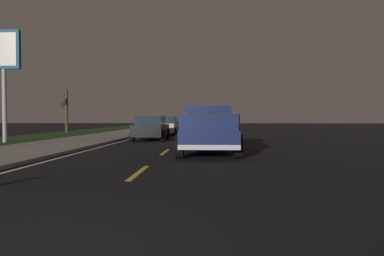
{
  "coord_description": "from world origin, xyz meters",
  "views": [
    {
      "loc": [
        -2.94,
        -1.75,
        1.37
      ],
      "look_at": [
        13.22,
        -1.0,
        0.93
      ],
      "focal_mm": 32.55,
      "sensor_mm": 36.0,
      "label": 1
    }
  ],
  "objects": [
    {
      "name": "sedan_blue",
      "position": [
        39.82,
        1.97,
        0.78
      ],
      "size": [
        4.41,
        2.04,
        1.54
      ],
      "color": "navy",
      "rests_on": "ground"
    },
    {
      "name": "bare_tree_far",
      "position": [
        29.1,
        11.54,
        2.12
      ],
      "size": [
        1.88,
        0.68,
        4.34
      ],
      "color": "#423323",
      "rests_on": "ground"
    },
    {
      "name": "lane_markings",
      "position": [
        29.86,
        2.51,
        0.0
      ],
      "size": [
        108.76,
        3.54,
        0.01
      ],
      "color": "yellow",
      "rests_on": "ground"
    },
    {
      "name": "sedan_black",
      "position": [
        18.93,
        1.85,
        0.78
      ],
      "size": [
        4.41,
        2.05,
        1.54
      ],
      "color": "black",
      "rests_on": "ground"
    },
    {
      "name": "grass_verge",
      "position": [
        27.0,
        10.7,
        0.0
      ],
      "size": [
        108.0,
        6.0,
        0.01
      ],
      "primitive_type": "cube",
      "color": "#1E3819",
      "rests_on": "ground"
    },
    {
      "name": "sedan_silver",
      "position": [
        25.71,
        1.76,
        0.78
      ],
      "size": [
        4.4,
        2.03,
        1.54
      ],
      "color": "#B2B5BA",
      "rests_on": "ground"
    },
    {
      "name": "ground",
      "position": [
        27.0,
        0.0,
        0.0
      ],
      "size": [
        144.0,
        144.0,
        0.0
      ],
      "primitive_type": "plane",
      "color": "black"
    },
    {
      "name": "gas_price_sign",
      "position": [
        16.38,
        9.86,
        4.77
      ],
      "size": [
        0.27,
        1.9,
        6.38
      ],
      "color": "#99999E",
      "rests_on": "ground"
    },
    {
      "name": "sidewalk_shoulder",
      "position": [
        27.0,
        5.7,
        0.06
      ],
      "size": [
        108.0,
        4.0,
        0.12
      ],
      "primitive_type": "cube",
      "color": "gray",
      "rests_on": "ground"
    },
    {
      "name": "pickup_truck",
      "position": [
        10.82,
        -1.75,
        0.98
      ],
      "size": [
        5.45,
        2.33,
        1.87
      ],
      "color": "#141E4C",
      "rests_on": "ground"
    },
    {
      "name": "sedan_tan",
      "position": [
        36.97,
        -1.75,
        0.78
      ],
      "size": [
        4.44,
        2.1,
        1.54
      ],
      "color": "#9E845B",
      "rests_on": "ground"
    }
  ]
}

